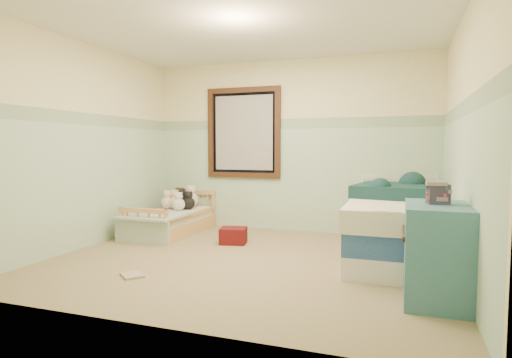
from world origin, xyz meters
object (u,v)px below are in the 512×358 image
(toddler_bed_frame, at_px, (172,226))
(plush_floor_cream, at_px, (153,224))
(red_pillow, at_px, (233,236))
(floor_book, at_px, (132,275))
(plush_floor_tan, at_px, (139,230))
(twin_bed_frame, at_px, (397,250))
(dresser, at_px, (437,252))

(toddler_bed_frame, bearing_deg, plush_floor_cream, -172.08)
(toddler_bed_frame, distance_m, red_pillow, 1.15)
(plush_floor_cream, distance_m, floor_book, 2.14)
(plush_floor_tan, bearing_deg, plush_floor_cream, 96.03)
(toddler_bed_frame, relative_size, plush_floor_cream, 6.33)
(plush_floor_tan, bearing_deg, twin_bed_frame, -0.46)
(twin_bed_frame, xyz_separation_m, floor_book, (-2.38, -1.46, -0.10))
(plush_floor_cream, distance_m, plush_floor_tan, 0.41)
(twin_bed_frame, relative_size, red_pillow, 6.00)
(plush_floor_cream, distance_m, red_pillow, 1.41)
(plush_floor_tan, bearing_deg, red_pillow, 4.73)
(plush_floor_tan, relative_size, twin_bed_frame, 0.11)
(dresser, distance_m, floor_book, 2.72)
(twin_bed_frame, distance_m, dresser, 1.26)
(dresser, distance_m, red_pillow, 2.66)
(plush_floor_cream, height_order, dresser, dresser)
(toddler_bed_frame, distance_m, twin_bed_frame, 3.13)
(toddler_bed_frame, distance_m, dresser, 3.79)
(toddler_bed_frame, xyz_separation_m, dresser, (3.39, -1.67, 0.29))
(plush_floor_cream, relative_size, plush_floor_tan, 1.09)
(dresser, xyz_separation_m, floor_book, (-2.68, -0.27, -0.38))
(toddler_bed_frame, relative_size, twin_bed_frame, 0.75)
(twin_bed_frame, bearing_deg, plush_floor_cream, 172.62)
(dresser, height_order, floor_book, dresser)
(plush_floor_cream, xyz_separation_m, dresser, (3.67, -1.63, 0.27))
(dresser, bearing_deg, plush_floor_tan, 161.42)
(dresser, bearing_deg, floor_book, -174.26)
(plush_floor_tan, height_order, floor_book, plush_floor_tan)
(floor_book, bearing_deg, dresser, 44.45)
(twin_bed_frame, bearing_deg, dresser, -75.94)
(plush_floor_cream, bearing_deg, toddler_bed_frame, 7.92)
(toddler_bed_frame, height_order, plush_floor_cream, plush_floor_cream)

